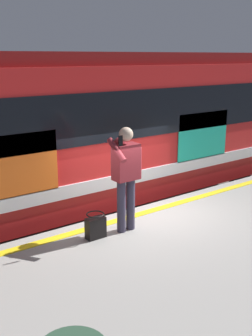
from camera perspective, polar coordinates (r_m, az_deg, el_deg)
The scene contains 8 objects.
ground_plane at distance 7.89m, azimuth 0.41°, elevation -13.51°, with size 23.65×23.65×0.00m, color #4C4742.
platform at distance 6.12m, azimuth 14.70°, elevation -17.29°, with size 14.49×4.81×1.13m, color gray.
safety_line at distance 7.18m, azimuth 1.87°, elevation -6.53°, with size 14.20×0.16×0.01m, color yellow.
track_rail_near at distance 8.71m, azimuth -4.27°, elevation -10.00°, with size 18.83×0.08×0.16m, color slate.
track_rail_far at distance 9.85m, azimuth -8.77°, elevation -7.01°, with size 18.83×0.08×0.16m, color slate.
train_carriage at distance 8.68m, azimuth -6.06°, elevation 6.04°, with size 12.11×2.95×3.74m.
passenger at distance 6.24m, azimuth -0.04°, elevation -0.39°, with size 0.57×0.55×1.67m.
handbag at distance 6.25m, azimuth -4.32°, elevation -8.26°, with size 0.30×0.28×0.40m.
Camera 1 is at (4.14, 5.51, 3.83)m, focal length 43.17 mm.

